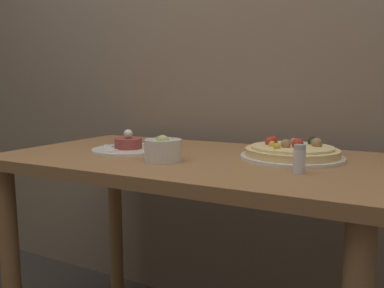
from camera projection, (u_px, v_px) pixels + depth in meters
back_wall at (240, 12)px, 1.53m from camera, size 8.00×0.05×2.60m
dining_table at (188, 193)px, 1.22m from camera, size 1.17×0.67×0.77m
pizza_plate at (292, 152)px, 1.13m from camera, size 0.31×0.31×0.07m
tartare_plate at (128, 147)px, 1.27m from camera, size 0.25×0.25×0.08m
small_bowl at (163, 148)px, 1.09m from camera, size 0.11×0.11×0.08m
salt_shaker at (299, 159)px, 0.93m from camera, size 0.03×0.03×0.07m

